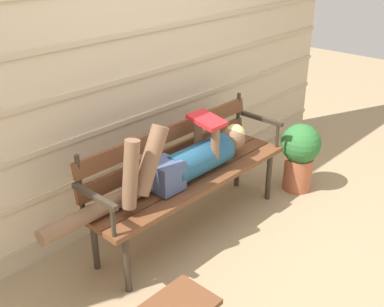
# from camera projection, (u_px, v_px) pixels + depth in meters

# --- Properties ---
(ground_plane) EXTENTS (12.00, 12.00, 0.00)m
(ground_plane) POSITION_uv_depth(u_px,v_px,m) (208.00, 238.00, 3.46)
(ground_plane) COLOR tan
(house_siding) EXTENTS (4.96, 0.08, 2.50)m
(house_siding) POSITION_uv_depth(u_px,v_px,m) (136.00, 53.00, 3.36)
(house_siding) COLOR beige
(house_siding) RESTS_ON ground
(park_bench) EXTENTS (1.73, 0.44, 0.84)m
(park_bench) POSITION_uv_depth(u_px,v_px,m) (185.00, 169.00, 3.39)
(park_bench) COLOR brown
(park_bench) RESTS_ON ground
(reclining_person) EXTENTS (1.74, 0.26, 0.53)m
(reclining_person) POSITION_uv_depth(u_px,v_px,m) (184.00, 162.00, 3.25)
(reclining_person) COLOR #23567A
(potted_plant) EXTENTS (0.34, 0.34, 0.60)m
(potted_plant) POSITION_uv_depth(u_px,v_px,m) (300.00, 153.00, 3.98)
(potted_plant) COLOR #AD5B3D
(potted_plant) RESTS_ON ground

